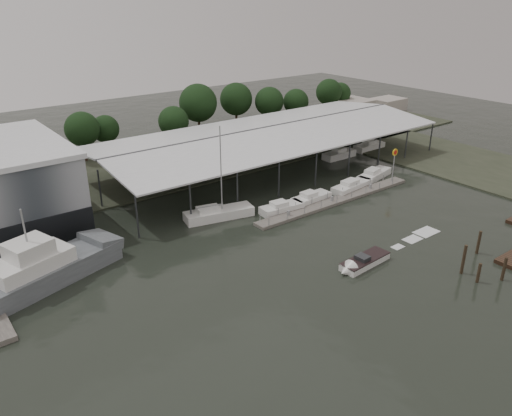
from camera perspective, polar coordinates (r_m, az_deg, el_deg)
ground at (r=55.01m, az=5.83°, el=-6.15°), size 200.00×200.00×0.00m
land_strip_far at (r=87.59m, az=-13.25°, el=4.87°), size 140.00×30.00×0.30m
land_strip_east at (r=94.00m, az=22.06°, el=5.02°), size 20.00×60.00×0.30m
covered_boat_shed at (r=82.85m, az=1.40°, el=8.79°), size 58.24×24.00×6.96m
floating_dock at (r=70.91m, az=9.23°, el=0.86°), size 28.00×2.00×1.40m
shell_fuel_sign at (r=78.41m, az=15.53°, el=5.40°), size 1.10×0.18×5.55m
distant_commercial_buildings at (r=124.20m, az=11.94°, el=11.22°), size 22.00×8.00×4.00m
grey_trawler at (r=54.55m, az=-23.11°, el=-6.47°), size 17.42×9.28×8.84m
white_sailboat at (r=64.93m, az=-4.38°, el=-0.63°), size 9.40×4.55×12.39m
speedboat_underway at (r=54.91m, az=11.96°, el=-6.17°), size 17.99×3.18×2.00m
moored_cruiser_0 at (r=66.58m, az=2.92°, el=0.00°), size 6.22×2.81×1.70m
moored_cruiser_1 at (r=70.09m, az=6.30°, el=1.12°), size 6.17×2.49×1.70m
moored_cruiser_2 at (r=75.44m, az=10.88°, el=2.47°), size 7.72×3.06×1.70m
moored_cruiser_3 at (r=81.00m, az=13.32°, el=3.73°), size 7.75×3.74×1.70m
mooring_pilings at (r=56.89m, az=25.95°, el=-6.33°), size 5.97×8.59×3.92m
horizon_tree_line at (r=102.89m, az=-2.68°, el=11.67°), size 66.64×11.13×11.02m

